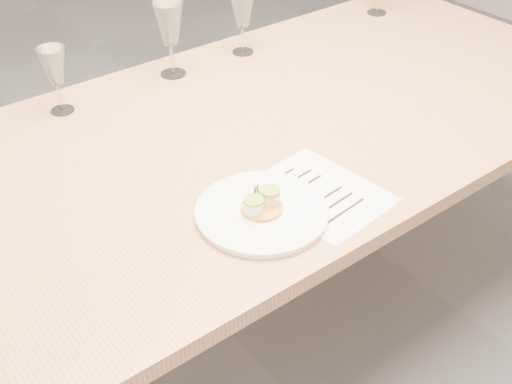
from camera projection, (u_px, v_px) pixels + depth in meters
ground at (232, 336)px, 2.06m from camera, size 7.00×7.00×0.00m
dining_table at (227, 160)px, 1.66m from camera, size 2.40×1.00×0.75m
dinner_plate at (262, 211)px, 1.36m from camera, size 0.28×0.28×0.07m
recipe_sheet at (319, 193)px, 1.43m from camera, size 0.26×0.31×0.00m
wine_glass_1 at (54, 68)px, 1.65m from camera, size 0.07×0.07×0.18m
wine_glass_2 at (169, 25)px, 1.81m from camera, size 0.09×0.09×0.22m
wine_glass_3 at (242, 11)px, 1.94m from camera, size 0.08×0.08×0.19m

